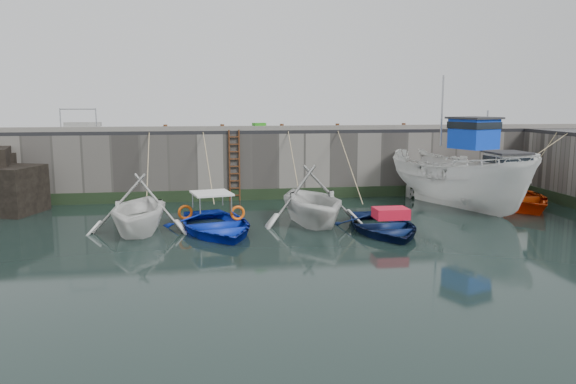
{
  "coord_description": "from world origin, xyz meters",
  "views": [
    {
      "loc": [
        -3.32,
        -15.22,
        4.46
      ],
      "look_at": [
        -0.35,
        4.66,
        1.2
      ],
      "focal_mm": 35.0,
      "sensor_mm": 36.0,
      "label": 1
    }
  ],
  "objects": [
    {
      "name": "bollard_c",
      "position": [
        0.2,
        10.25,
        3.3
      ],
      "size": [
        0.18,
        0.18,
        0.28
      ],
      "primitive_type": "cylinder",
      "color": "#3F1E0F",
      "rests_on": "road_back"
    },
    {
      "name": "bollard_b",
      "position": [
        -2.5,
        10.25,
        3.3
      ],
      "size": [
        0.18,
        0.18,
        0.28
      ],
      "primitive_type": "cylinder",
      "color": "#3F1E0F",
      "rests_on": "road_back"
    },
    {
      "name": "kerb_back",
      "position": [
        0.0,
        10.15,
        3.26
      ],
      "size": [
        30.0,
        0.3,
        0.2
      ],
      "primitive_type": "cube",
      "color": "slate",
      "rests_on": "road_back"
    },
    {
      "name": "boat_near_blacktrim_rope",
      "position": [
        0.54,
        8.62,
        0.0
      ],
      "size": [
        0.04,
        3.79,
        3.1
      ],
      "primitive_type": null,
      "color": "tan",
      "rests_on": "ground"
    },
    {
      "name": "boat_near_white",
      "position": [
        -5.6,
        4.31,
        0.0
      ],
      "size": [
        4.02,
        4.58,
        2.3
      ],
      "primitive_type": "imported",
      "rotation": [
        0.0,
        0.0,
        -0.06
      ],
      "color": "white",
      "rests_on": "ground"
    },
    {
      "name": "quay_back",
      "position": [
        0.0,
        12.5,
        1.5
      ],
      "size": [
        30.0,
        5.0,
        3.0
      ],
      "primitive_type": "cube",
      "color": "slate",
      "rests_on": "ground"
    },
    {
      "name": "bollard_e",
      "position": [
        6.0,
        10.25,
        3.3
      ],
      "size": [
        0.18,
        0.18,
        0.28
      ],
      "primitive_type": "cylinder",
      "color": "#3F1E0F",
      "rests_on": "road_back"
    },
    {
      "name": "algae_back",
      "position": [
        0.0,
        9.96,
        0.25
      ],
      "size": [
        30.0,
        0.08,
        0.5
      ],
      "primitive_type": "cube",
      "color": "black",
      "rests_on": "ground"
    },
    {
      "name": "boat_near_blacktrim",
      "position": [
        0.54,
        4.75,
        0.0
      ],
      "size": [
        4.69,
        5.21,
        2.44
      ],
      "primitive_type": "imported",
      "rotation": [
        0.0,
        0.0,
        0.16
      ],
      "color": "silver",
      "rests_on": "ground"
    },
    {
      "name": "boat_near_blue_rope",
      "position": [
        -2.99,
        8.2,
        0.0
      ],
      "size": [
        0.04,
        4.44,
        3.1
      ],
      "primitive_type": null,
      "color": "tan",
      "rests_on": "ground"
    },
    {
      "name": "road_back",
      "position": [
        0.0,
        12.5,
        3.08
      ],
      "size": [
        30.0,
        5.0,
        0.16
      ],
      "primitive_type": "cube",
      "color": "black",
      "rests_on": "quay_back"
    },
    {
      "name": "boat_near_blue",
      "position": [
        -2.99,
        3.9,
        0.0
      ],
      "size": [
        4.36,
        5.39,
        0.98
      ],
      "primitive_type": "imported",
      "rotation": [
        0.0,
        0.0,
        0.22
      ],
      "color": "#0B26B2",
      "rests_on": "ground"
    },
    {
      "name": "fish_crate",
      "position": [
        -0.83,
        10.31,
        3.32
      ],
      "size": [
        0.64,
        0.54,
        0.33
      ],
      "primitive_type": "cube",
      "rotation": [
        0.0,
        0.0,
        0.34
      ],
      "color": "#288C19",
      "rests_on": "road_back"
    },
    {
      "name": "boat_near_navy",
      "position": [
        2.74,
        3.09,
        0.0
      ],
      "size": [
        3.18,
        4.45,
        0.92
      ],
      "primitive_type": "imported",
      "rotation": [
        0.0,
        0.0,
        0.0
      ],
      "color": "#0A1944",
      "rests_on": "ground"
    },
    {
      "name": "boat_near_navy_rope",
      "position": [
        2.74,
        7.79,
        0.0
      ],
      "size": [
        0.04,
        5.12,
        3.1
      ],
      "primitive_type": null,
      "color": "tan",
      "rests_on": "ground"
    },
    {
      "name": "boat_far_white",
      "position": [
        7.29,
        6.75,
        1.21
      ],
      "size": [
        5.4,
        8.02,
        5.9
      ],
      "rotation": [
        0.0,
        0.0,
        0.38
      ],
      "color": "white",
      "rests_on": "ground"
    },
    {
      "name": "bollard_d",
      "position": [
        2.8,
        10.25,
        3.3
      ],
      "size": [
        0.18,
        0.18,
        0.28
      ],
      "primitive_type": "cylinder",
      "color": "#3F1E0F",
      "rests_on": "road_back"
    },
    {
      "name": "ladder",
      "position": [
        -2.0,
        9.91,
        1.59
      ],
      "size": [
        0.51,
        0.08,
        3.2
      ],
      "color": "#3F1E0F",
      "rests_on": "ground"
    },
    {
      "name": "boat_near_white_rope",
      "position": [
        -5.6,
        8.41,
        0.0
      ],
      "size": [
        0.04,
        4.11,
        3.1
      ],
      "primitive_type": null,
      "color": "tan",
      "rests_on": "ground"
    },
    {
      "name": "ground",
      "position": [
        0.0,
        0.0,
        0.0
      ],
      "size": [
        120.0,
        120.0,
        0.0
      ],
      "primitive_type": "plane",
      "color": "black",
      "rests_on": "ground"
    },
    {
      "name": "railing",
      "position": [
        -8.75,
        11.25,
        3.36
      ],
      "size": [
        1.6,
        1.05,
        1.0
      ],
      "color": "#A5A8AD",
      "rests_on": "road_back"
    },
    {
      "name": "boat_far_orange",
      "position": [
        9.49,
        7.58,
        0.45
      ],
      "size": [
        5.11,
        6.96,
        4.4
      ],
      "rotation": [
        0.0,
        0.0,
        0.04
      ],
      "color": "#EB440C",
      "rests_on": "ground"
    },
    {
      "name": "bollard_a",
      "position": [
        -5.0,
        10.25,
        3.3
      ],
      "size": [
        0.18,
        0.18,
        0.28
      ],
      "primitive_type": "cylinder",
      "color": "#3F1E0F",
      "rests_on": "road_back"
    }
  ]
}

